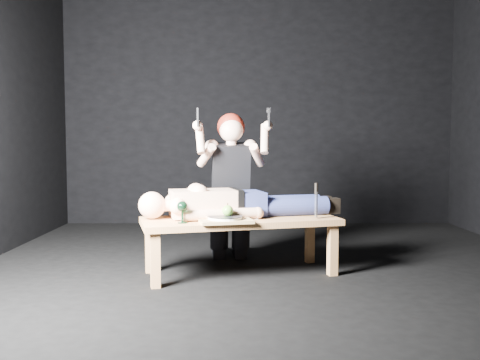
{
  "coord_description": "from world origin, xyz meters",
  "views": [
    {
      "loc": [
        -0.29,
        -4.25,
        1.04
      ],
      "look_at": [
        -0.26,
        -0.11,
        0.75
      ],
      "focal_mm": 38.84,
      "sensor_mm": 36.0,
      "label": 1
    }
  ],
  "objects": [
    {
      "name": "table",
      "position": [
        -0.26,
        -0.16,
        0.23
      ],
      "size": [
        1.64,
        0.95,
        0.45
      ],
      "primitive_type": "cube",
      "rotation": [
        0.0,
        0.0,
        0.25
      ],
      "color": "#C7834B",
      "rests_on": "ground"
    },
    {
      "name": "lying_man",
      "position": [
        -0.24,
        -0.04,
        0.59
      ],
      "size": [
        1.66,
        0.87,
        0.27
      ],
      "primitive_type": null,
      "rotation": [
        0.0,
        0.0,
        0.25
      ],
      "color": "#DDAC89",
      "rests_on": "table"
    },
    {
      "name": "knife_flat",
      "position": [
        -0.18,
        -0.34,
        0.45
      ],
      "size": [
        0.08,
        0.16,
        0.01
      ],
      "primitive_type": "cube",
      "rotation": [
        0.0,
        0.0,
        0.42
      ],
      "color": "#B2B2B7",
      "rests_on": "table"
    },
    {
      "name": "spoon_flat",
      "position": [
        -0.19,
        -0.22,
        0.45
      ],
      "size": [
        0.16,
        0.07,
        0.01
      ],
      "primitive_type": "cube",
      "rotation": [
        0.0,
        0.0,
        1.2
      ],
      "color": "#B2B2B7",
      "rests_on": "table"
    },
    {
      "name": "fork_flat",
      "position": [
        -0.53,
        -0.41,
        0.45
      ],
      "size": [
        0.03,
        0.16,
        0.01
      ],
      "primitive_type": "cube",
      "rotation": [
        0.0,
        0.0,
        0.08
      ],
      "color": "#B2B2B7",
      "rests_on": "table"
    },
    {
      "name": "carving_knife",
      "position": [
        0.34,
        -0.19,
        0.59
      ],
      "size": [
        0.05,
        0.05,
        0.28
      ],
      "primitive_type": null,
      "rotation": [
        0.0,
        0.0,
        0.25
      ],
      "color": "#B2B2B7",
      "rests_on": "table"
    },
    {
      "name": "kneeling_woman",
      "position": [
        -0.34,
        0.35,
        0.67
      ],
      "size": [
        0.78,
        0.86,
        1.34
      ],
      "primitive_type": null,
      "rotation": [
        0.0,
        0.0,
        0.09
      ],
      "color": "black",
      "rests_on": "ground"
    },
    {
      "name": "plate",
      "position": [
        -0.37,
        -0.37,
        0.48
      ],
      "size": [
        0.31,
        0.31,
        0.02
      ],
      "primitive_type": "cylinder",
      "rotation": [
        0.0,
        0.0,
        0.22
      ],
      "color": "white",
      "rests_on": "serving_tray"
    },
    {
      "name": "goblet",
      "position": [
        -0.69,
        -0.42,
        0.53
      ],
      "size": [
        0.1,
        0.1,
        0.17
      ],
      "primitive_type": null,
      "rotation": [
        0.0,
        0.0,
        0.25
      ],
      "color": "black",
      "rests_on": "table"
    },
    {
      "name": "back_wall",
      "position": [
        0.0,
        2.5,
        1.5
      ],
      "size": [
        5.0,
        0.0,
        5.0
      ],
      "primitive_type": "plane",
      "rotation": [
        1.57,
        0.0,
        0.0
      ],
      "color": "black",
      "rests_on": "ground"
    },
    {
      "name": "serving_tray",
      "position": [
        -0.37,
        -0.37,
        0.46
      ],
      "size": [
        0.44,
        0.36,
        0.02
      ],
      "primitive_type": "cube",
      "rotation": [
        0.0,
        0.0,
        0.22
      ],
      "color": "tan",
      "rests_on": "table"
    },
    {
      "name": "apple",
      "position": [
        -0.35,
        -0.37,
        0.54
      ],
      "size": [
        0.08,
        0.08,
        0.08
      ],
      "primitive_type": "sphere",
      "color": "#649F31",
      "rests_on": "plate"
    },
    {
      "name": "ground",
      "position": [
        0.0,
        0.0,
        0.0
      ],
      "size": [
        5.0,
        5.0,
        0.0
      ],
      "primitive_type": "plane",
      "color": "black",
      "rests_on": "ground"
    }
  ]
}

